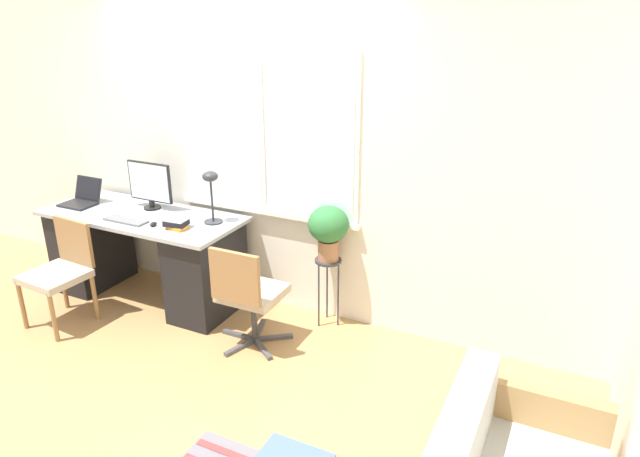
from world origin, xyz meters
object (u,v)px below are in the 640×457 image
object	(u,v)px
mouse	(153,224)
potted_plant	(328,228)
desk_lamp	(211,186)
desk_chair_wooden	(60,270)
plant_stand	(328,269)
monitor	(150,184)
office_chair_swivel	(248,293)
book_stack	(176,222)
keyboard	(126,220)
laptop	(82,199)

from	to	relation	value
mouse	potted_plant	world-z (taller)	potted_plant
desk_lamp	potted_plant	xyz separation A→B (m)	(0.94, 0.17, -0.25)
desk_chair_wooden	mouse	bearing A→B (deg)	40.12
plant_stand	monitor	bearing A→B (deg)	-175.67
monitor	potted_plant	xyz separation A→B (m)	(1.61, 0.12, -0.16)
monitor	desk_lamp	distance (m)	0.68
desk_lamp	plant_stand	xyz separation A→B (m)	(0.94, 0.17, -0.60)
monitor	office_chair_swivel	xyz separation A→B (m)	(1.23, -0.44, -0.55)
book_stack	plant_stand	bearing A→B (deg)	19.85
keyboard	office_chair_swivel	world-z (taller)	office_chair_swivel
desk_lamp	laptop	bearing A→B (deg)	-174.38
laptop	desk_chair_wooden	bearing A→B (deg)	-60.71
monitor	laptop	bearing A→B (deg)	-164.45
plant_stand	desk_chair_wooden	bearing A→B (deg)	-155.20
keyboard	mouse	distance (m)	0.27
laptop	desk_chair_wooden	distance (m)	0.77
book_stack	potted_plant	size ratio (longest dim) A/B	0.45
keyboard	plant_stand	size ratio (longest dim) A/B	0.67
desk_chair_wooden	office_chair_swivel	world-z (taller)	office_chair_swivel
desk_lamp	book_stack	distance (m)	0.39
office_chair_swivel	desk_lamp	bearing A→B (deg)	-35.35
mouse	plant_stand	xyz separation A→B (m)	(1.32, 0.45, -0.31)
mouse	desk_chair_wooden	bearing A→B (deg)	-144.03
keyboard	office_chair_swivel	size ratio (longest dim) A/B	0.45
laptop	potted_plant	bearing A→B (deg)	7.58
desk_lamp	desk_chair_wooden	distance (m)	1.37
laptop	desk_lamp	bearing A→B (deg)	5.62
laptop	plant_stand	distance (m)	2.30
office_chair_swivel	plant_stand	size ratio (longest dim) A/B	1.48
book_stack	monitor	bearing A→B (deg)	150.17
desk_chair_wooden	plant_stand	size ratio (longest dim) A/B	1.47
mouse	desk_lamp	world-z (taller)	desk_lamp
monitor	book_stack	xyz separation A→B (m)	(0.49, -0.28, -0.17)
keyboard	desk_lamp	xyz separation A→B (m)	(0.65, 0.29, 0.30)
monitor	keyboard	distance (m)	0.40
monitor	book_stack	bearing A→B (deg)	-29.83
desk_lamp	plant_stand	bearing A→B (deg)	10.28
keyboard	monitor	bearing A→B (deg)	93.82
monitor	book_stack	world-z (taller)	monitor
monitor	potted_plant	size ratio (longest dim) A/B	1.00
book_stack	desk_chair_wooden	distance (m)	1.00
laptop	office_chair_swivel	distance (m)	1.92
laptop	mouse	distance (m)	0.95
monitor	plant_stand	world-z (taller)	monitor
book_stack	office_chair_swivel	distance (m)	0.84
keyboard	book_stack	bearing A→B (deg)	7.20
monitor	keyboard	size ratio (longest dim) A/B	1.15
mouse	desk_lamp	xyz separation A→B (m)	(0.37, 0.28, 0.29)
desk_lamp	book_stack	size ratio (longest dim) A/B	2.18
keyboard	office_chair_swivel	xyz separation A→B (m)	(1.21, -0.10, -0.34)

